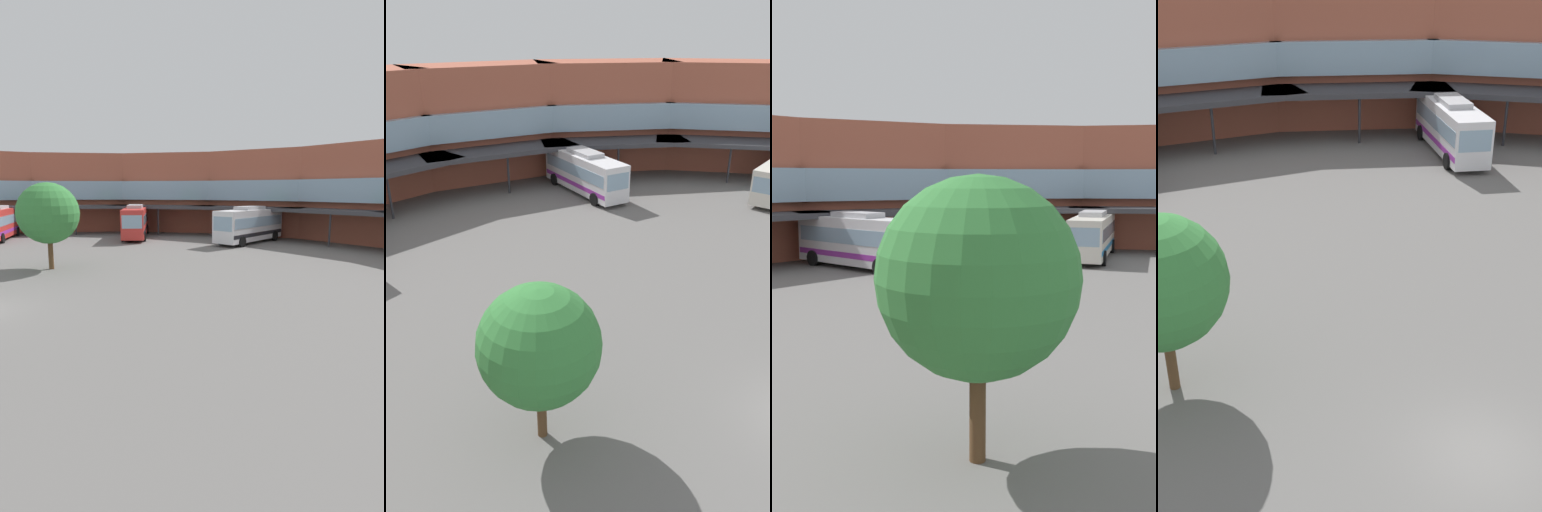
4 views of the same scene
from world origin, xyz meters
The scene contains 3 objects.
bus_1 centered at (27.21, 12.22, 1.85)m, with size 11.84×3.76×3.65m.
bus_2 centered at (15.28, 25.62, 1.96)m, with size 5.12×10.52×3.87m.
plaza_tree centered at (-7.62, 6.92, 4.07)m, with size 4.39×4.39×6.28m.
Camera 3 is at (-19.33, 1.92, 6.19)m, focal length 42.75 mm.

